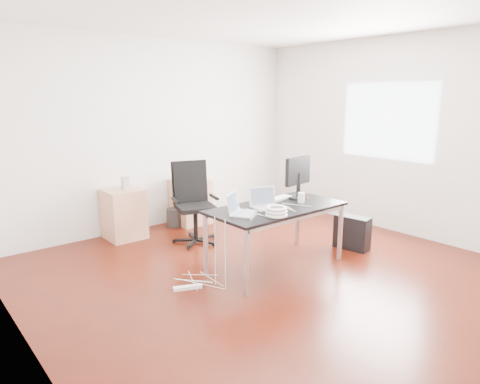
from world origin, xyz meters
TOP-DOWN VIEW (x-y plane):
  - room_shell at (0.04, 0.00)m, footprint 5.00×5.00m
  - desk at (0.18, 0.11)m, footprint 1.60×0.80m
  - office_chair at (-0.04, 1.50)m, footprint 0.60×0.62m
  - filing_cabinet_left at (-0.72, 2.23)m, footprint 0.50×0.50m
  - filing_cabinet_right at (0.39, 2.23)m, footprint 0.50×0.50m
  - pc_tower at (1.37, -0.09)m, footprint 0.27×0.48m
  - wastebasket at (0.10, 2.25)m, footprint 0.29×0.29m
  - power_strip at (-0.95, 0.26)m, footprint 0.30×0.17m
  - laptop_left at (-0.35, 0.13)m, footprint 0.41×0.39m
  - laptop_right at (0.04, 0.14)m, footprint 0.38×0.33m
  - monitor at (0.68, 0.25)m, footprint 0.45×0.26m
  - keyboard at (0.42, 0.34)m, footprint 0.45×0.19m
  - cup_white at (0.53, 0.06)m, footprint 0.10×0.10m
  - cup_brown at (0.63, 0.12)m, footprint 0.08×0.08m
  - cable_coil at (-0.11, -0.18)m, footprint 0.24×0.24m
  - power_adapter at (0.00, -0.12)m, footprint 0.07×0.07m
  - speaker at (-0.69, 2.20)m, footprint 0.10×0.09m
  - navy_garment at (0.39, 2.16)m, footprint 0.34×0.29m

SIDE VIEW (x-z plane):
  - power_strip at x=-0.95m, z-range 0.00..0.04m
  - wastebasket at x=0.10m, z-range 0.00..0.28m
  - pc_tower at x=1.37m, z-range 0.00..0.44m
  - filing_cabinet_left at x=-0.72m, z-range 0.00..0.70m
  - filing_cabinet_right at x=0.39m, z-range 0.00..0.70m
  - office_chair at x=-0.04m, z-range 0.06..1.15m
  - desk at x=0.18m, z-range 0.31..1.04m
  - keyboard at x=0.42m, z-range 0.73..0.75m
  - power_adapter at x=0.00m, z-range 0.73..0.76m
  - navy_garment at x=0.39m, z-range 0.70..0.79m
  - cup_brown at x=0.63m, z-range 0.73..0.83m
  - cable_coil at x=-0.11m, z-range 0.73..0.84m
  - laptop_left at x=-0.35m, z-range 0.67..0.90m
  - laptop_right at x=0.04m, z-range 0.67..0.90m
  - speaker at x=-0.69m, z-range 0.70..0.88m
  - cup_white at x=0.53m, z-range 0.73..0.85m
  - monitor at x=0.68m, z-range 0.76..1.27m
  - room_shell at x=0.04m, z-range -1.10..3.90m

